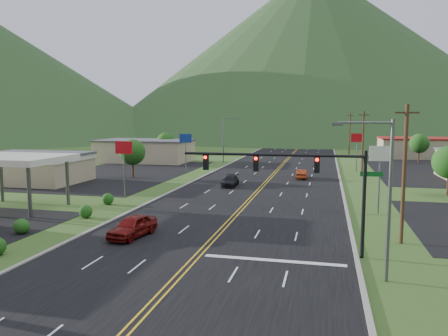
% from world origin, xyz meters
% --- Properties ---
extents(traffic_signal, '(13.10, 0.43, 7.00)m').
position_xyz_m(traffic_signal, '(6.48, 14.00, 5.33)').
color(traffic_signal, black).
rests_on(traffic_signal, ground).
extents(streetlight_east, '(3.28, 0.25, 9.00)m').
position_xyz_m(streetlight_east, '(11.18, 10.00, 5.18)').
color(streetlight_east, '#59595E').
rests_on(streetlight_east, ground).
extents(streetlight_west, '(3.28, 0.25, 9.00)m').
position_xyz_m(streetlight_west, '(-11.68, 70.00, 5.18)').
color(streetlight_west, '#59595E').
rests_on(streetlight_west, ground).
extents(gas_canopy, '(10.00, 8.00, 5.30)m').
position_xyz_m(gas_canopy, '(-22.00, 22.00, 4.87)').
color(gas_canopy, white).
rests_on(gas_canopy, ground).
extents(building_west_mid, '(14.40, 10.40, 4.10)m').
position_xyz_m(building_west_mid, '(-32.00, 38.00, 2.27)').
color(building_west_mid, tan).
rests_on(building_west_mid, ground).
extents(building_west_far, '(18.40, 11.40, 4.50)m').
position_xyz_m(building_west_far, '(-28.00, 68.00, 2.26)').
color(building_west_far, tan).
rests_on(building_west_far, ground).
extents(building_east_far, '(16.40, 12.40, 4.50)m').
position_xyz_m(building_east_far, '(28.00, 90.00, 2.26)').
color(building_east_far, tan).
rests_on(building_east_far, ground).
extents(pole_sign_west_a, '(2.00, 0.18, 6.40)m').
position_xyz_m(pole_sign_west_a, '(-14.00, 30.00, 5.05)').
color(pole_sign_west_a, '#59595E').
rests_on(pole_sign_west_a, ground).
extents(pole_sign_west_b, '(2.00, 0.18, 6.40)m').
position_xyz_m(pole_sign_west_b, '(-14.00, 52.00, 5.05)').
color(pole_sign_west_b, '#59595E').
rests_on(pole_sign_west_b, ground).
extents(pole_sign_east_a, '(2.00, 0.18, 6.40)m').
position_xyz_m(pole_sign_east_a, '(13.00, 28.00, 5.05)').
color(pole_sign_east_a, '#59595E').
rests_on(pole_sign_east_a, ground).
extents(pole_sign_east_b, '(2.00, 0.18, 6.40)m').
position_xyz_m(pole_sign_east_b, '(13.00, 60.00, 5.05)').
color(pole_sign_east_b, '#59595E').
rests_on(pole_sign_east_b, ground).
extents(tree_west_a, '(3.84, 3.84, 5.82)m').
position_xyz_m(tree_west_a, '(-20.00, 45.00, 3.89)').
color(tree_west_a, '#382314').
rests_on(tree_west_a, ground).
extents(tree_west_b, '(3.84, 3.84, 5.82)m').
position_xyz_m(tree_west_b, '(-25.00, 72.00, 3.89)').
color(tree_west_b, '#382314').
rests_on(tree_west_b, ground).
extents(tree_east_b, '(3.84, 3.84, 5.82)m').
position_xyz_m(tree_east_b, '(26.00, 78.00, 3.89)').
color(tree_east_b, '#382314').
rests_on(tree_east_b, ground).
extents(utility_pole_a, '(1.60, 0.28, 10.00)m').
position_xyz_m(utility_pole_a, '(13.50, 18.00, 5.13)').
color(utility_pole_a, '#382314').
rests_on(utility_pole_a, ground).
extents(utility_pole_b, '(1.60, 0.28, 10.00)m').
position_xyz_m(utility_pole_b, '(13.50, 55.00, 5.13)').
color(utility_pole_b, '#382314').
rests_on(utility_pole_b, ground).
extents(utility_pole_c, '(1.60, 0.28, 10.00)m').
position_xyz_m(utility_pole_c, '(13.50, 95.00, 5.13)').
color(utility_pole_c, '#382314').
rests_on(utility_pole_c, ground).
extents(utility_pole_d, '(1.60, 0.28, 10.00)m').
position_xyz_m(utility_pole_d, '(13.50, 135.00, 5.13)').
color(utility_pole_d, '#382314').
rests_on(utility_pole_d, ground).
extents(mountain_n, '(220.00, 220.00, 85.00)m').
position_xyz_m(mountain_n, '(0.00, 220.00, 42.50)').
color(mountain_n, '#20401D').
rests_on(mountain_n, ground).
extents(car_red_near, '(2.68, 5.02, 1.63)m').
position_xyz_m(car_red_near, '(-6.11, 15.08, 0.81)').
color(car_red_near, '#650D0B').
rests_on(car_red_near, ground).
extents(car_dark_mid, '(2.04, 4.69, 1.34)m').
position_xyz_m(car_dark_mid, '(-4.16, 40.65, 0.67)').
color(car_dark_mid, black).
rests_on(car_dark_mid, ground).
extents(car_red_far, '(1.48, 4.16, 1.37)m').
position_xyz_m(car_red_far, '(4.70, 49.93, 0.68)').
color(car_red_far, maroon).
rests_on(car_red_far, ground).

